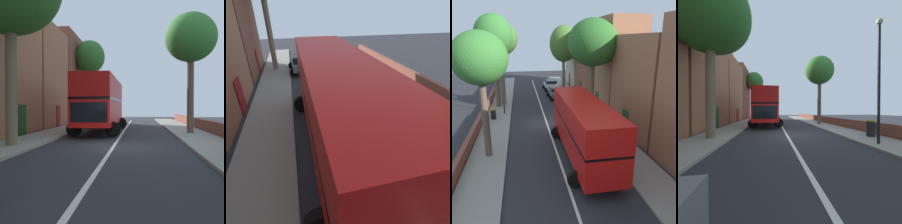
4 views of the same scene
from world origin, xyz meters
The scene contains 12 objects.
ground_plane centered at (0.00, 0.00, 0.00)m, with size 84.00×84.00×0.00m, color #28282D.
road_centre_line centered at (0.00, 0.00, 0.00)m, with size 0.16×54.00×0.01m, color silver.
sidewalk_left centered at (-4.90, 0.00, 0.06)m, with size 2.60×60.00×0.12m, color gray.
sidewalk_right centered at (4.90, 0.00, 0.06)m, with size 2.60×60.00×0.12m, color gray.
boundary_wall_right centered at (6.45, 0.00, 0.47)m, with size 0.36×54.00×0.93m, color brown.
double_decker_bus centered at (-1.70, 7.57, 2.35)m, with size 3.57×10.46×4.06m.
parked_car_grey_left_0 centered at (-2.50, 19.22, 0.92)m, with size 2.49×4.04×1.62m.
street_tree_left_2 centered at (-5.01, 20.51, 8.12)m, with size 3.83×3.83×10.19m.
street_tree_right_3 centered at (4.84, 6.40, 6.76)m, with size 3.62×3.62×8.47m.
street_tree_left_4 centered at (-4.83, -0.92, 7.66)m, with size 4.94×4.94×9.94m.
lamppost_right centered at (4.30, -3.61, 3.81)m, with size 0.32×0.32×6.31m.
litter_bin_right centered at (5.30, -1.86, 0.65)m, with size 0.55×0.55×1.06m.
Camera 4 is at (-1.04, -9.62, 1.80)m, focal length 21.10 mm.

